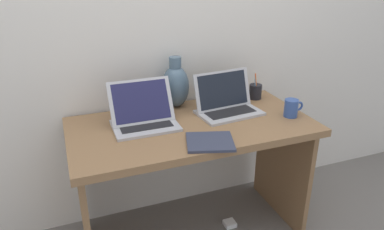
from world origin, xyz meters
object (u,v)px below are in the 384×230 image
(laptop_right, at_px, (226,102))
(power_brick, at_px, (230,224))
(pen_cup, at_px, (255,91))
(laptop_left, at_px, (143,114))
(green_vase, at_px, (176,85))
(coffee_mug, at_px, (292,108))
(notebook_stack, at_px, (210,142))

(laptop_right, relative_size, power_brick, 5.38)
(pen_cup, bearing_deg, laptop_right, -154.12)
(laptop_left, height_order, pen_cup, laptop_left)
(green_vase, height_order, coffee_mug, green_vase)
(laptop_left, xyz_separation_m, pen_cup, (0.76, 0.14, -0.01))
(coffee_mug, bearing_deg, notebook_stack, -166.16)
(coffee_mug, xyz_separation_m, pen_cup, (-0.05, 0.32, -0.00))
(laptop_left, bearing_deg, green_vase, 38.34)
(notebook_stack, distance_m, coffee_mug, 0.57)
(coffee_mug, xyz_separation_m, power_brick, (-0.31, 0.08, -0.78))
(laptop_left, relative_size, notebook_stack, 1.51)
(green_vase, bearing_deg, laptop_right, -37.72)
(laptop_right, distance_m, notebook_stack, 0.41)
(coffee_mug, bearing_deg, laptop_right, 148.69)
(laptop_right, height_order, pen_cup, laptop_right)
(laptop_left, distance_m, notebook_stack, 0.41)
(coffee_mug, height_order, power_brick, coffee_mug)
(laptop_left, height_order, laptop_right, laptop_left)
(laptop_left, distance_m, power_brick, 0.94)
(green_vase, height_order, notebook_stack, green_vase)
(notebook_stack, xyz_separation_m, coffee_mug, (0.56, 0.14, 0.04))
(laptop_left, height_order, green_vase, green_vase)
(laptop_right, height_order, coffee_mug, laptop_right)
(laptop_left, height_order, coffee_mug, laptop_left)
(green_vase, relative_size, power_brick, 4.32)
(pen_cup, distance_m, power_brick, 0.86)
(notebook_stack, xyz_separation_m, power_brick, (0.25, 0.22, -0.74))
(power_brick, bearing_deg, pen_cup, 42.46)
(power_brick, bearing_deg, laptop_left, 167.95)
(green_vase, xyz_separation_m, pen_cup, (0.51, -0.06, -0.08))
(green_vase, distance_m, power_brick, 0.94)
(laptop_right, distance_m, coffee_mug, 0.37)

